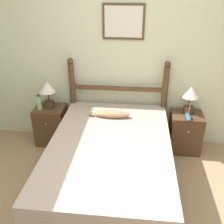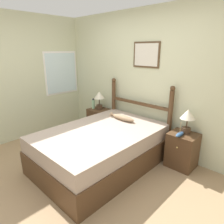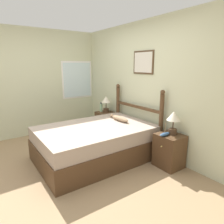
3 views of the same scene
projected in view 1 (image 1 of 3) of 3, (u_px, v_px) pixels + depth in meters
wall_back at (125, 58)px, 3.60m from camera, size 6.40×0.08×2.55m
bed at (110, 165)px, 3.07m from camera, size 1.40×2.07×0.62m
headboard at (118, 100)px, 3.77m from camera, size 1.40×0.09×1.28m
nightstand_left at (51, 125)px, 3.93m from camera, size 0.43×0.41×0.57m
nightstand_right at (185, 132)px, 3.74m from camera, size 0.43×0.41×0.57m
table_lamp_left at (48, 90)px, 3.69m from camera, size 0.23×0.23×0.40m
table_lamp_right at (190, 95)px, 3.53m from camera, size 0.23×0.23×0.40m
bottle at (39, 102)px, 3.71m from camera, size 0.07×0.07×0.24m
model_boat at (188, 117)px, 3.49m from camera, size 0.07×0.22×0.23m
fish_pillow at (110, 114)px, 3.43m from camera, size 0.54×0.14×0.09m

